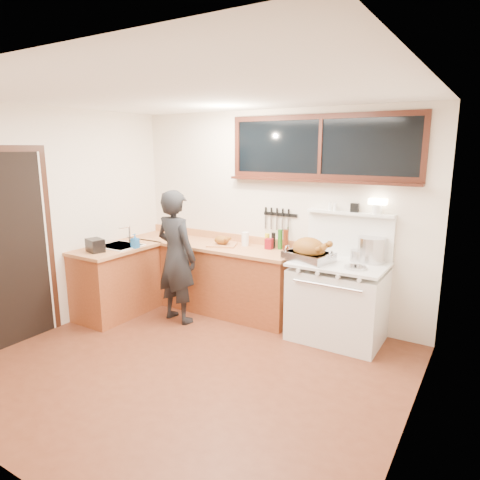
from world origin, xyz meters
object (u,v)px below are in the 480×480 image
Objects in this scene: cutting_board at (222,242)px; roast_turkey at (309,252)px; vintage_stove at (338,299)px; man at (176,257)px.

roast_turkey is at bearing -4.93° from cutting_board.
vintage_stove is 1.64m from cutting_board.
roast_turkey is (-0.32, -0.11, 0.54)m from vintage_stove.
cutting_board is at bearing 179.91° from vintage_stove.
vintage_stove is 2.79× the size of roast_turkey.
man reaches higher than vintage_stove.
cutting_board is (0.32, 0.54, 0.13)m from man.
man is at bearing -120.66° from cutting_board.
man is at bearing -164.61° from roast_turkey.
vintage_stove is at bearing 15.86° from man.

